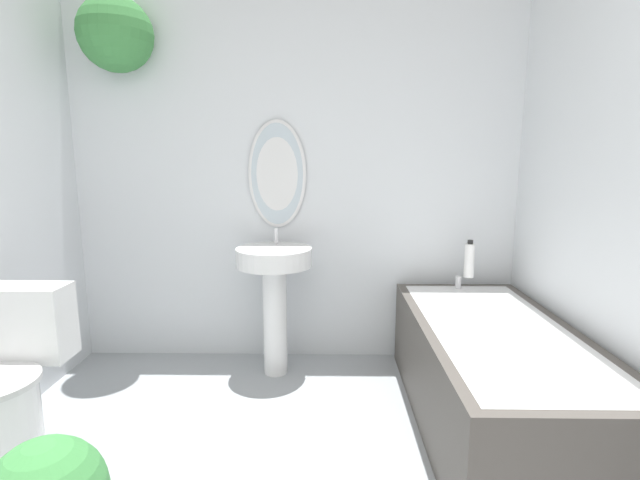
{
  "coord_description": "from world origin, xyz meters",
  "views": [
    {
      "loc": [
        0.2,
        -0.43,
        1.31
      ],
      "look_at": [
        0.17,
        1.56,
        0.96
      ],
      "focal_mm": 26.0,
      "sensor_mm": 36.0,
      "label": 1
    }
  ],
  "objects_px": {
    "toilet": "(3,397)",
    "shampoo_bottle": "(469,260)",
    "bathtub": "(494,375)",
    "pedestal_sink": "(274,282)"
  },
  "relations": [
    {
      "from": "toilet",
      "to": "shampoo_bottle",
      "type": "height_order",
      "value": "shampoo_bottle"
    },
    {
      "from": "pedestal_sink",
      "to": "shampoo_bottle",
      "type": "relative_size",
      "value": 3.84
    },
    {
      "from": "toilet",
      "to": "bathtub",
      "type": "distance_m",
      "value": 2.2
    },
    {
      "from": "toilet",
      "to": "shampoo_bottle",
      "type": "bearing_deg",
      "value": 24.64
    },
    {
      "from": "toilet",
      "to": "pedestal_sink",
      "type": "bearing_deg",
      "value": 41.79
    },
    {
      "from": "pedestal_sink",
      "to": "shampoo_bottle",
      "type": "distance_m",
      "value": 1.2
    },
    {
      "from": "toilet",
      "to": "pedestal_sink",
      "type": "height_order",
      "value": "pedestal_sink"
    },
    {
      "from": "pedestal_sink",
      "to": "bathtub",
      "type": "distance_m",
      "value": 1.3
    },
    {
      "from": "pedestal_sink",
      "to": "bathtub",
      "type": "bearing_deg",
      "value": -26.61
    },
    {
      "from": "bathtub",
      "to": "shampoo_bottle",
      "type": "xyz_separation_m",
      "value": [
        0.05,
        0.66,
        0.43
      ]
    }
  ]
}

